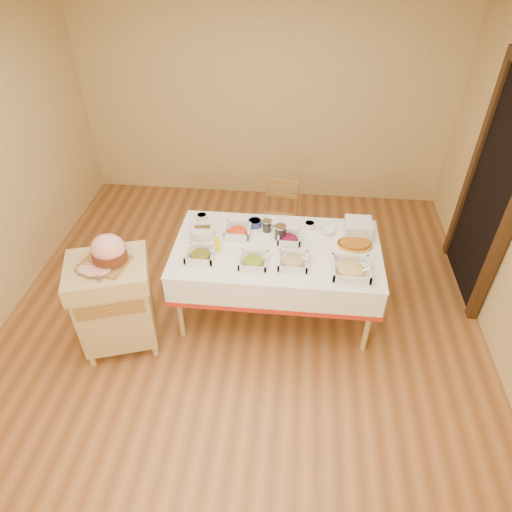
# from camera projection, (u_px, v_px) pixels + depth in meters

# --- Properties ---
(room_shell) EXTENTS (5.00, 5.00, 5.00)m
(room_shell) POSITION_uv_depth(u_px,v_px,m) (237.00, 213.00, 3.46)
(room_shell) COLOR #995D2F
(room_shell) RESTS_ON ground
(doorway) EXTENTS (0.09, 1.10, 2.20)m
(doorway) POSITION_uv_depth(u_px,v_px,m) (493.00, 189.00, 4.10)
(doorway) COLOR black
(doorway) RESTS_ON ground
(dining_table) EXTENTS (1.82, 1.02, 0.76)m
(dining_table) POSITION_uv_depth(u_px,v_px,m) (276.00, 262.00, 4.11)
(dining_table) COLOR tan
(dining_table) RESTS_ON ground
(butcher_cart) EXTENTS (0.78, 0.71, 0.91)m
(butcher_cart) POSITION_uv_depth(u_px,v_px,m) (114.00, 300.00, 3.84)
(butcher_cart) COLOR tan
(butcher_cart) RESTS_ON ground
(dining_chair) EXTENTS (0.44, 0.42, 0.85)m
(dining_chair) POSITION_uv_depth(u_px,v_px,m) (279.00, 219.00, 4.92)
(dining_chair) COLOR olive
(dining_chair) RESTS_ON ground
(ham_on_board) EXTENTS (0.38, 0.36, 0.25)m
(ham_on_board) POSITION_uv_depth(u_px,v_px,m) (108.00, 252.00, 3.55)
(ham_on_board) COLOR olive
(ham_on_board) RESTS_ON butcher_cart
(serving_dish_a) EXTENTS (0.24, 0.24, 0.10)m
(serving_dish_a) POSITION_uv_depth(u_px,v_px,m) (200.00, 255.00, 3.87)
(serving_dish_a) COLOR silver
(serving_dish_a) RESTS_ON dining_table
(serving_dish_b) EXTENTS (0.23, 0.23, 0.10)m
(serving_dish_b) POSITION_uv_depth(u_px,v_px,m) (253.00, 261.00, 3.81)
(serving_dish_b) COLOR silver
(serving_dish_b) RESTS_ON dining_table
(serving_dish_c) EXTENTS (0.25, 0.25, 0.10)m
(serving_dish_c) POSITION_uv_depth(u_px,v_px,m) (293.00, 262.00, 3.80)
(serving_dish_c) COLOR silver
(serving_dish_c) RESTS_ON dining_table
(serving_dish_d) EXTENTS (0.31, 0.31, 0.12)m
(serving_dish_d) POSITION_uv_depth(u_px,v_px,m) (351.00, 269.00, 3.72)
(serving_dish_d) COLOR silver
(serving_dish_d) RESTS_ON dining_table
(serving_dish_e) EXTENTS (0.24, 0.23, 0.11)m
(serving_dish_e) POSITION_uv_depth(u_px,v_px,m) (238.00, 231.00, 4.14)
(serving_dish_e) COLOR silver
(serving_dish_e) RESTS_ON dining_table
(serving_dish_f) EXTENTS (0.22, 0.21, 0.10)m
(serving_dish_f) POSITION_uv_depth(u_px,v_px,m) (289.00, 238.00, 4.06)
(serving_dish_f) COLOR silver
(serving_dish_f) RESTS_ON dining_table
(small_bowl_left) EXTENTS (0.11, 0.11, 0.05)m
(small_bowl_left) POSITION_uv_depth(u_px,v_px,m) (202.00, 217.00, 4.34)
(small_bowl_left) COLOR silver
(small_bowl_left) RESTS_ON dining_table
(small_bowl_mid) EXTENTS (0.13, 0.13, 0.06)m
(small_bowl_mid) POSITION_uv_depth(u_px,v_px,m) (255.00, 223.00, 4.25)
(small_bowl_mid) COLOR navy
(small_bowl_mid) RESTS_ON dining_table
(small_bowl_right) EXTENTS (0.10, 0.10, 0.05)m
(small_bowl_right) POSITION_uv_depth(u_px,v_px,m) (310.00, 225.00, 4.23)
(small_bowl_right) COLOR silver
(small_bowl_right) RESTS_ON dining_table
(bowl_white_imported) EXTENTS (0.19, 0.19, 0.04)m
(bowl_white_imported) POSITION_uv_depth(u_px,v_px,m) (272.00, 222.00, 4.29)
(bowl_white_imported) COLOR silver
(bowl_white_imported) RESTS_ON dining_table
(bowl_small_imported) EXTENTS (0.16, 0.16, 0.04)m
(bowl_small_imported) POSITION_uv_depth(u_px,v_px,m) (328.00, 231.00, 4.17)
(bowl_small_imported) COLOR silver
(bowl_small_imported) RESTS_ON dining_table
(preserve_jar_left) EXTENTS (0.09, 0.09, 0.11)m
(preserve_jar_left) POSITION_uv_depth(u_px,v_px,m) (267.00, 226.00, 4.17)
(preserve_jar_left) COLOR silver
(preserve_jar_left) RESTS_ON dining_table
(preserve_jar_right) EXTENTS (0.11, 0.11, 0.14)m
(preserve_jar_right) POSITION_uv_depth(u_px,v_px,m) (280.00, 233.00, 4.08)
(preserve_jar_right) COLOR silver
(preserve_jar_right) RESTS_ON dining_table
(mustard_bottle) EXTENTS (0.05, 0.05, 0.16)m
(mustard_bottle) POSITION_uv_depth(u_px,v_px,m) (218.00, 244.00, 3.92)
(mustard_bottle) COLOR yellow
(mustard_bottle) RESTS_ON dining_table
(bread_basket) EXTENTS (0.23, 0.23, 0.10)m
(bread_basket) POSITION_uv_depth(u_px,v_px,m) (203.00, 232.00, 4.12)
(bread_basket) COLOR silver
(bread_basket) RESTS_ON dining_table
(plate_stack) EXTENTS (0.24, 0.24, 0.13)m
(plate_stack) POSITION_uv_depth(u_px,v_px,m) (358.00, 228.00, 4.13)
(plate_stack) COLOR silver
(plate_stack) RESTS_ON dining_table
(brass_platter) EXTENTS (0.31, 0.22, 0.04)m
(brass_platter) POSITION_uv_depth(u_px,v_px,m) (355.00, 244.00, 4.02)
(brass_platter) COLOR gold
(brass_platter) RESTS_ON dining_table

